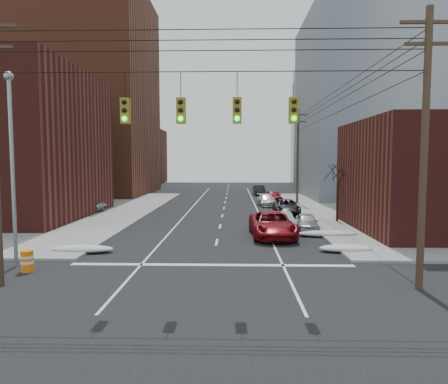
# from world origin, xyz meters

# --- Properties ---
(ground) EXTENTS (160.00, 160.00, 0.00)m
(ground) POSITION_xyz_m (0.00, 0.00, 0.00)
(ground) COLOR black
(ground) RESTS_ON ground
(building_brick_tall) EXTENTS (24.00, 20.00, 30.00)m
(building_brick_tall) POSITION_xyz_m (-24.00, 48.00, 15.00)
(building_brick_tall) COLOR brown
(building_brick_tall) RESTS_ON ground
(building_brick_far) EXTENTS (22.00, 18.00, 12.00)m
(building_brick_far) POSITION_xyz_m (-26.00, 74.00, 6.00)
(building_brick_far) COLOR #511C18
(building_brick_far) RESTS_ON ground
(building_office) EXTENTS (22.00, 20.00, 25.00)m
(building_office) POSITION_xyz_m (22.00, 44.00, 12.50)
(building_office) COLOR gray
(building_office) RESTS_ON ground
(building_glass) EXTENTS (20.00, 18.00, 22.00)m
(building_glass) POSITION_xyz_m (24.00, 70.00, 11.00)
(building_glass) COLOR gray
(building_glass) RESTS_ON ground
(utility_pole_right) EXTENTS (2.20, 0.28, 11.00)m
(utility_pole_right) POSITION_xyz_m (8.50, 3.00, 5.78)
(utility_pole_right) COLOR #473323
(utility_pole_right) RESTS_ON ground
(utility_pole_far) EXTENTS (2.20, 0.28, 11.00)m
(utility_pole_far) POSITION_xyz_m (8.50, 34.00, 5.78)
(utility_pole_far) COLOR #473323
(utility_pole_far) RESTS_ON ground
(traffic_signals) EXTENTS (17.00, 0.42, 2.02)m
(traffic_signals) POSITION_xyz_m (0.10, 2.97, 7.17)
(traffic_signals) COLOR black
(traffic_signals) RESTS_ON ground
(street_light) EXTENTS (0.44, 0.44, 9.32)m
(street_light) POSITION_xyz_m (-9.50, 6.00, 5.54)
(street_light) COLOR gray
(street_light) RESTS_ON ground
(bare_tree) EXTENTS (2.09, 2.20, 4.93)m
(bare_tree) POSITION_xyz_m (9.59, 20.00, 2.32)
(bare_tree) COLOR black
(bare_tree) RESTS_ON ground
(snow_nw) EXTENTS (3.50, 1.08, 0.42)m
(snow_nw) POSITION_xyz_m (-7.40, 9.00, 0.21)
(snow_nw) COLOR silver
(snow_nw) RESTS_ON ground
(snow_ne) EXTENTS (3.00, 1.08, 0.42)m
(snow_ne) POSITION_xyz_m (7.40, 9.50, 0.21)
(snow_ne) COLOR silver
(snow_ne) RESTS_ON ground
(snow_east_far) EXTENTS (4.00, 1.08, 0.42)m
(snow_east_far) POSITION_xyz_m (7.40, 14.00, 0.21)
(snow_east_far) COLOR silver
(snow_east_far) RESTS_ON ground
(red_pickup) EXTENTS (3.02, 6.18, 1.69)m
(red_pickup) POSITION_xyz_m (3.67, 13.89, 0.85)
(red_pickup) COLOR maroon
(red_pickup) RESTS_ON ground
(parked_car_a) EXTENTS (1.69, 3.84, 1.28)m
(parked_car_a) POSITION_xyz_m (6.40, 16.15, 0.64)
(parked_car_a) COLOR #A0A1A5
(parked_car_a) RESTS_ON ground
(parked_car_b) EXTENTS (1.79, 3.86, 1.22)m
(parked_car_b) POSITION_xyz_m (4.80, 17.28, 0.61)
(parked_car_b) COLOR silver
(parked_car_b) RESTS_ON ground
(parked_car_c) EXTENTS (2.48, 5.12, 1.41)m
(parked_car_c) POSITION_xyz_m (6.12, 25.27, 0.70)
(parked_car_c) COLOR black
(parked_car_c) RESTS_ON ground
(parked_car_d) EXTENTS (2.24, 4.55, 1.27)m
(parked_car_d) POSITION_xyz_m (4.80, 32.16, 0.64)
(parked_car_d) COLOR silver
(parked_car_d) RESTS_ON ground
(parked_car_e) EXTENTS (2.15, 4.47, 1.47)m
(parked_car_e) POSITION_xyz_m (5.96, 36.28, 0.74)
(parked_car_e) COLOR maroon
(parked_car_e) RESTS_ON ground
(parked_car_f) EXTENTS (1.77, 4.48, 1.45)m
(parked_car_f) POSITION_xyz_m (4.80, 46.41, 0.73)
(parked_car_f) COLOR black
(parked_car_f) RESTS_ON ground
(lot_car_a) EXTENTS (4.38, 2.48, 1.36)m
(lot_car_a) POSITION_xyz_m (-14.50, 25.61, 0.83)
(lot_car_a) COLOR silver
(lot_car_a) RESTS_ON sidewalk_nw
(lot_car_b) EXTENTS (6.03, 4.33, 1.52)m
(lot_car_b) POSITION_xyz_m (-14.20, 26.08, 0.91)
(lot_car_b) COLOR silver
(lot_car_b) RESTS_ON sidewalk_nw
(lot_car_c) EXTENTS (4.66, 3.34, 1.25)m
(lot_car_c) POSITION_xyz_m (-18.31, 20.47, 0.78)
(lot_car_c) COLOR black
(lot_car_c) RESTS_ON sidewalk_nw
(lot_car_d) EXTENTS (4.82, 2.44, 1.57)m
(lot_car_d) POSITION_xyz_m (-18.77, 23.22, 0.94)
(lot_car_d) COLOR #B1B1B6
(lot_car_d) RESTS_ON sidewalk_nw
(construction_barrel) EXTENTS (0.57, 0.57, 0.99)m
(construction_barrel) POSITION_xyz_m (-8.50, 5.13, 0.51)
(construction_barrel) COLOR orange
(construction_barrel) RESTS_ON ground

